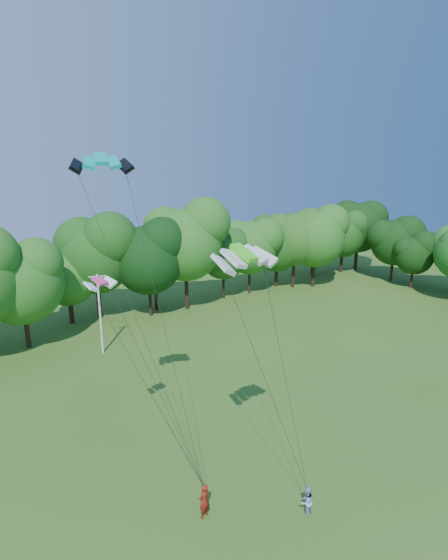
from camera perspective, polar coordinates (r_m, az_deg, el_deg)
utility_pole at (r=42.52m, az=-15.89°, el=-4.21°), size 1.52×0.49×7.79m
kite_flyer_left at (r=25.06m, az=-2.64°, el=-26.86°), size 0.81×0.65×1.93m
kite_flyer_right at (r=25.59m, az=10.71°, el=-26.52°), size 0.83×0.67×1.63m
kite_teal at (r=22.29m, az=-15.81°, el=14.99°), size 3.02×1.91×0.61m
kite_green at (r=19.21m, az=2.60°, el=3.58°), size 3.12×1.64×0.68m
kite_pink at (r=22.96m, az=-15.93°, el=-0.11°), size 1.74×1.18×0.36m
tree_back_center at (r=50.71m, az=-9.92°, el=3.92°), size 8.79×8.79×12.78m
tree_back_east at (r=62.91m, az=9.24°, el=5.68°), size 8.25×8.25×12.00m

